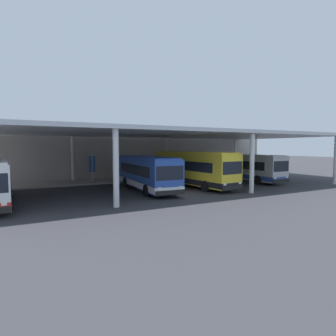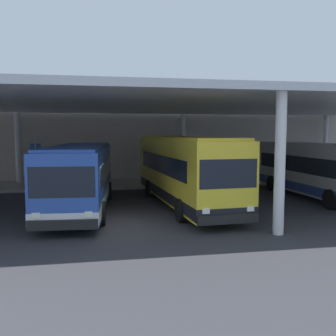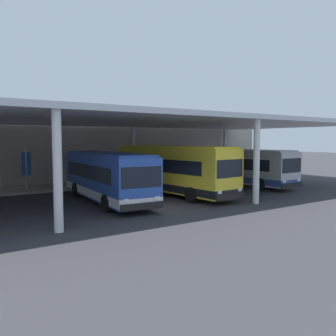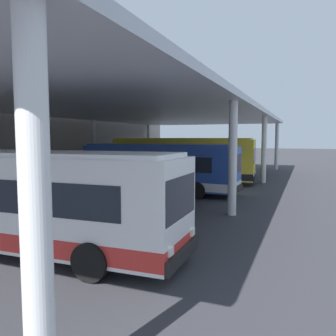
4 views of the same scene
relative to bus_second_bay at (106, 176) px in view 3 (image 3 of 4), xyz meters
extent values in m
plane|color=#333338|center=(1.28, -3.37, -1.66)|extent=(200.00, 200.00, 0.00)
cube|color=#A39E93|center=(1.28, 8.38, -1.57)|extent=(42.00, 4.50, 0.18)
cube|color=#ADA399|center=(1.28, 11.63, 1.55)|extent=(48.00, 1.60, 6.41)
cube|color=silver|center=(1.28, 2.13, 3.74)|extent=(40.00, 17.00, 0.30)
cylinder|color=silver|center=(-4.88, -5.87, 0.97)|extent=(0.40, 0.40, 5.25)
cylinder|color=silver|center=(7.45, -5.87, 0.97)|extent=(0.40, 0.40, 5.25)
cylinder|color=silver|center=(7.45, 10.13, 0.97)|extent=(0.40, 0.40, 5.25)
cylinder|color=silver|center=(19.78, 10.13, 0.97)|extent=(0.40, 0.40, 5.25)
cube|color=#284CA8|center=(0.00, 0.00, 0.04)|extent=(3.24, 10.55, 2.70)
cube|color=silver|center=(0.00, 0.00, -0.96)|extent=(3.26, 10.57, 0.50)
cube|color=black|center=(0.01, 0.15, 0.34)|extent=(3.14, 8.69, 0.90)
cube|color=black|center=(-0.37, -5.14, 0.39)|extent=(2.30, 0.28, 1.10)
cube|color=black|center=(-0.37, -5.23, -1.11)|extent=(2.46, 0.33, 0.36)
cube|color=#2A50B0|center=(0.00, 0.00, 1.45)|extent=(3.01, 10.12, 0.12)
cube|color=yellow|center=(-0.37, -5.11, 1.21)|extent=(1.75, 0.24, 0.28)
cube|color=white|center=(-1.27, -5.15, -0.76)|extent=(0.29, 0.10, 0.20)
cube|color=white|center=(0.52, -5.28, -0.76)|extent=(0.29, 0.10, 0.20)
cylinder|color=black|center=(-1.45, -3.13, -1.16)|extent=(0.35, 1.02, 1.00)
cylinder|color=black|center=(0.99, -3.30, -1.16)|extent=(0.35, 1.02, 1.00)
cylinder|color=black|center=(-1.02, 2.94, -1.16)|extent=(0.35, 1.02, 1.00)
cylinder|color=black|center=(1.43, 2.76, -1.16)|extent=(0.35, 1.02, 1.00)
cube|color=yellow|center=(5.25, 0.17, 0.24)|extent=(3.29, 11.35, 3.10)
cube|color=black|center=(5.25, 0.17, -0.96)|extent=(3.31, 11.37, 0.50)
cube|color=black|center=(5.24, 0.32, 0.54)|extent=(3.19, 9.34, 0.90)
cube|color=black|center=(5.65, -5.36, 0.59)|extent=(2.30, 0.28, 1.10)
cube|color=black|center=(5.65, -5.45, -1.11)|extent=(2.46, 0.33, 0.36)
cube|color=yellow|center=(5.25, 0.17, 1.85)|extent=(3.06, 10.89, 0.12)
cube|color=yellow|center=(5.65, -5.33, 1.61)|extent=(1.75, 0.24, 0.28)
cube|color=white|center=(4.76, -5.51, -0.76)|extent=(0.28, 0.10, 0.20)
cube|color=white|center=(6.55, -5.38, -0.76)|extent=(0.28, 0.10, 0.20)
cylinder|color=black|center=(4.28, -3.38, -1.16)|extent=(0.35, 1.02, 1.00)
cylinder|color=black|center=(6.72, -3.20, -1.16)|extent=(0.35, 1.02, 1.00)
cylinder|color=black|center=(3.81, 3.16, -1.16)|extent=(0.35, 1.02, 1.00)
cylinder|color=black|center=(6.26, 3.33, -1.16)|extent=(0.35, 1.02, 1.00)
cube|color=#B7B7BC|center=(13.29, 1.14, 0.04)|extent=(2.73, 10.45, 2.70)
cube|color=#2D4799|center=(13.29, 1.14, -0.96)|extent=(2.75, 10.47, 0.50)
cube|color=black|center=(13.29, 1.29, 0.34)|extent=(2.73, 8.58, 0.90)
cube|color=black|center=(13.41, -4.00, 0.39)|extent=(2.30, 0.17, 1.10)
cube|color=black|center=(13.41, -4.09, -1.11)|extent=(2.45, 0.21, 0.36)
cube|color=silver|center=(13.29, 1.14, 1.45)|extent=(2.52, 10.03, 0.12)
cube|color=yellow|center=(13.41, -3.97, 1.21)|extent=(1.75, 0.16, 0.28)
cube|color=white|center=(12.51, -4.10, -0.76)|extent=(0.28, 0.09, 0.20)
cube|color=white|center=(14.31, -4.06, -0.76)|extent=(0.28, 0.09, 0.20)
cylinder|color=black|center=(12.14, -2.11, -1.16)|extent=(0.30, 1.01, 1.00)
cylinder|color=black|center=(14.59, -2.05, -1.16)|extent=(0.30, 1.01, 1.00)
cylinder|color=black|center=(12.01, 3.98, -1.16)|extent=(0.30, 1.01, 1.00)
cylinder|color=black|center=(14.46, 4.03, -1.16)|extent=(0.30, 1.01, 1.00)
cube|color=#4C515B|center=(9.20, 8.38, -1.03)|extent=(1.80, 0.44, 0.08)
cube|color=#4C515B|center=(9.20, 8.58, -0.78)|extent=(1.80, 0.06, 0.44)
cube|color=#2D2D33|center=(8.50, 8.38, -1.25)|extent=(0.10, 0.36, 0.45)
cube|color=#2D2D33|center=(9.90, 8.38, -1.25)|extent=(0.10, 0.36, 0.45)
cylinder|color=#B2B2B7|center=(-3.26, 7.58, 0.12)|extent=(0.12, 0.12, 3.20)
cube|color=#285199|center=(-3.26, 7.56, 0.51)|extent=(0.70, 0.04, 1.80)
camera|label=1|loc=(-10.77, -24.02, 2.40)|focal=30.16mm
camera|label=2|loc=(0.93, -18.53, 2.11)|focal=39.88mm
camera|label=3|loc=(-9.37, -20.89, 2.28)|focal=37.71mm
camera|label=4|loc=(-20.51, -9.01, 1.92)|focal=36.54mm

